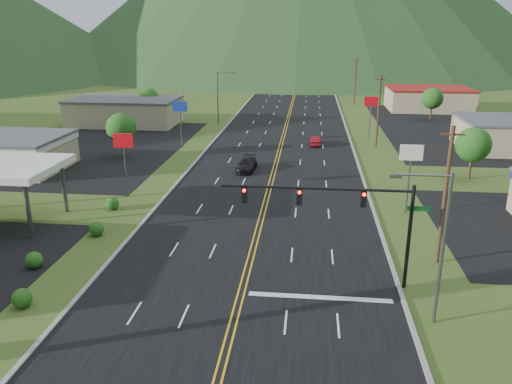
# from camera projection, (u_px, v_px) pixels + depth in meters

# --- Properties ---
(traffic_signal) EXTENTS (13.10, 0.43, 7.00)m
(traffic_signal) POSITION_uv_depth(u_px,v_px,m) (346.00, 208.00, 31.42)
(traffic_signal) COLOR black
(traffic_signal) RESTS_ON ground
(streetlight_east) EXTENTS (3.28, 0.25, 9.00)m
(streetlight_east) POSITION_uv_depth(u_px,v_px,m) (438.00, 239.00, 27.22)
(streetlight_east) COLOR #59595E
(streetlight_east) RESTS_ON ground
(streetlight_west) EXTENTS (3.28, 0.25, 9.00)m
(streetlight_west) POSITION_uv_depth(u_px,v_px,m) (219.00, 94.00, 86.17)
(streetlight_west) COLOR #59595E
(streetlight_west) RESTS_ON ground
(building_west_mid) EXTENTS (14.40, 10.40, 4.10)m
(building_west_mid) POSITION_uv_depth(u_px,v_px,m) (3.00, 151.00, 58.96)
(building_west_mid) COLOR tan
(building_west_mid) RESTS_ON ground
(building_west_far) EXTENTS (18.40, 11.40, 4.50)m
(building_west_far) POSITION_uv_depth(u_px,v_px,m) (126.00, 111.00, 86.87)
(building_west_far) COLOR tan
(building_west_far) RESTS_ON ground
(building_east_far) EXTENTS (16.40, 12.40, 4.50)m
(building_east_far) POSITION_uv_depth(u_px,v_px,m) (428.00, 99.00, 101.92)
(building_east_far) COLOR tan
(building_east_far) RESTS_ON ground
(pole_sign_west_a) EXTENTS (2.00, 0.18, 6.40)m
(pole_sign_west_a) POSITION_uv_depth(u_px,v_px,m) (124.00, 147.00, 48.70)
(pole_sign_west_a) COLOR #59595E
(pole_sign_west_a) RESTS_ON ground
(pole_sign_west_b) EXTENTS (2.00, 0.18, 6.40)m
(pole_sign_west_b) POSITION_uv_depth(u_px,v_px,m) (180.00, 111.00, 69.46)
(pole_sign_west_b) COLOR #59595E
(pole_sign_west_b) RESTS_ON ground
(pole_sign_east_a) EXTENTS (2.00, 0.18, 6.40)m
(pole_sign_east_a) POSITION_uv_depth(u_px,v_px,m) (411.00, 160.00, 44.06)
(pole_sign_east_a) COLOR #59595E
(pole_sign_east_a) RESTS_ON ground
(pole_sign_east_b) EXTENTS (2.00, 0.18, 6.40)m
(pole_sign_east_b) POSITION_uv_depth(u_px,v_px,m) (371.00, 106.00, 74.26)
(pole_sign_east_b) COLOR #59595E
(pole_sign_east_b) RESTS_ON ground
(tree_west_a) EXTENTS (3.84, 3.84, 5.82)m
(tree_west_a) POSITION_uv_depth(u_px,v_px,m) (121.00, 128.00, 63.83)
(tree_west_a) COLOR #382314
(tree_west_a) RESTS_ON ground
(tree_west_b) EXTENTS (3.84, 3.84, 5.82)m
(tree_west_b) POSITION_uv_depth(u_px,v_px,m) (149.00, 99.00, 89.82)
(tree_west_b) COLOR #382314
(tree_west_b) RESTS_ON ground
(tree_east_a) EXTENTS (3.84, 3.84, 5.82)m
(tree_east_a) POSITION_uv_depth(u_px,v_px,m) (473.00, 145.00, 54.83)
(tree_east_a) COLOR #382314
(tree_east_a) RESTS_ON ground
(tree_east_b) EXTENTS (3.84, 3.84, 5.82)m
(tree_east_b) POSITION_uv_depth(u_px,v_px,m) (432.00, 98.00, 90.28)
(tree_east_b) COLOR #382314
(tree_east_b) RESTS_ON ground
(utility_pole_a) EXTENTS (1.60, 0.28, 10.00)m
(utility_pole_a) POSITION_uv_depth(u_px,v_px,m) (445.00, 195.00, 34.55)
(utility_pole_a) COLOR #382314
(utility_pole_a) RESTS_ON ground
(utility_pole_b) EXTENTS (1.60, 0.28, 10.00)m
(utility_pole_b) POSITION_uv_depth(u_px,v_px,m) (378.00, 111.00, 69.47)
(utility_pole_b) COLOR #382314
(utility_pole_b) RESTS_ON ground
(utility_pole_c) EXTENTS (1.60, 0.28, 10.00)m
(utility_pole_c) POSITION_uv_depth(u_px,v_px,m) (355.00, 81.00, 107.21)
(utility_pole_c) COLOR #382314
(utility_pole_c) RESTS_ON ground
(utility_pole_d) EXTENTS (1.60, 0.28, 10.00)m
(utility_pole_d) POSITION_uv_depth(u_px,v_px,m) (344.00, 67.00, 144.96)
(utility_pole_d) COLOR #382314
(utility_pole_d) RESTS_ON ground
(car_dark_mid) EXTENTS (2.25, 4.98, 1.42)m
(car_dark_mid) POSITION_uv_depth(u_px,v_px,m) (247.00, 165.00, 58.92)
(car_dark_mid) COLOR black
(car_dark_mid) RESTS_ON ground
(car_red_far) EXTENTS (1.54, 3.96, 1.29)m
(car_red_far) POSITION_uv_depth(u_px,v_px,m) (316.00, 141.00, 71.57)
(car_red_far) COLOR maroon
(car_red_far) RESTS_ON ground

